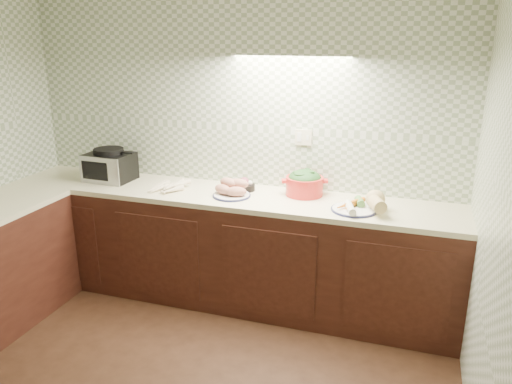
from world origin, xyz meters
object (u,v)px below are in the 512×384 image
(sweet_potato_plate, at_px, (232,189))
(dutch_oven, at_px, (305,183))
(parsnip_pile, at_px, (166,185))
(veg_plate, at_px, (365,203))
(toaster_oven, at_px, (109,165))
(onion_bowl, at_px, (246,186))

(sweet_potato_plate, relative_size, dutch_oven, 0.81)
(sweet_potato_plate, bearing_deg, parsnip_pile, 178.91)
(parsnip_pile, height_order, dutch_oven, dutch_oven)
(sweet_potato_plate, bearing_deg, veg_plate, -0.51)
(sweet_potato_plate, distance_m, veg_plate, 1.00)
(toaster_oven, height_order, veg_plate, toaster_oven)
(toaster_oven, xyz_separation_m, veg_plate, (2.13, -0.09, -0.07))
(parsnip_pile, bearing_deg, toaster_oven, 172.74)
(sweet_potato_plate, bearing_deg, onion_bowl, 71.63)
(onion_bowl, bearing_deg, parsnip_pile, -166.11)
(toaster_oven, relative_size, sweet_potato_plate, 1.34)
(toaster_oven, xyz_separation_m, parsnip_pile, (0.57, -0.07, -0.10))
(dutch_oven, xyz_separation_m, veg_plate, (0.48, -0.20, -0.04))
(parsnip_pile, bearing_deg, onion_bowl, 13.89)
(toaster_oven, xyz_separation_m, sweet_potato_plate, (1.13, -0.08, -0.08))
(parsnip_pile, bearing_deg, dutch_oven, 9.61)
(sweet_potato_plate, bearing_deg, dutch_oven, 20.51)
(toaster_oven, height_order, sweet_potato_plate, toaster_oven)
(sweet_potato_plate, relative_size, veg_plate, 0.73)
(toaster_oven, relative_size, onion_bowl, 2.78)
(sweet_potato_plate, distance_m, dutch_oven, 0.56)
(sweet_potato_plate, relative_size, onion_bowl, 2.08)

